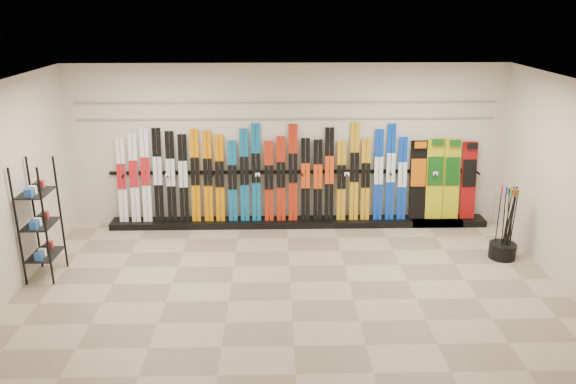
{
  "coord_description": "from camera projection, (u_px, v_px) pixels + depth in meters",
  "views": [
    {
      "loc": [
        -0.22,
        -7.59,
        4.0
      ],
      "look_at": [
        -0.01,
        1.0,
        1.1
      ],
      "focal_mm": 35.0,
      "sensor_mm": 36.0,
      "label": 1
    }
  ],
  "objects": [
    {
      "name": "ski_rack_base",
      "position": [
        299.0,
        222.0,
        10.62
      ],
      "size": [
        8.0,
        0.4,
        0.12
      ],
      "primitive_type": "cube",
      "color": "black",
      "rests_on": "floor"
    },
    {
      "name": "ski_poles",
      "position": [
        508.0,
        222.0,
        9.13
      ],
      "size": [
        0.27,
        0.27,
        1.18
      ],
      "color": "black",
      "rests_on": "pole_bin"
    },
    {
      "name": "slatwall_rail_1",
      "position": [
        287.0,
        103.0,
        10.09
      ],
      "size": [
        7.6,
        0.02,
        0.03
      ],
      "primitive_type": "cube",
      "color": "gray",
      "rests_on": "back_wall"
    },
    {
      "name": "floor",
      "position": [
        290.0,
        282.0,
        8.48
      ],
      "size": [
        8.0,
        8.0,
        0.0
      ],
      "primitive_type": "plane",
      "color": "gray",
      "rests_on": "ground"
    },
    {
      "name": "left_wall",
      "position": [
        7.0,
        190.0,
        7.91
      ],
      "size": [
        0.0,
        5.0,
        5.0
      ],
      "primitive_type": "plane",
      "rotation": [
        1.57,
        0.0,
        1.57
      ],
      "color": "beige",
      "rests_on": "floor"
    },
    {
      "name": "skis",
      "position": [
        262.0,
        177.0,
        10.38
      ],
      "size": [
        5.37,
        0.26,
        1.82
      ],
      "color": "white",
      "rests_on": "ski_rack_base"
    },
    {
      "name": "right_wall",
      "position": [
        567.0,
        186.0,
        8.09
      ],
      "size": [
        0.0,
        5.0,
        5.0
      ],
      "primitive_type": "plane",
      "rotation": [
        1.57,
        0.0,
        -1.57
      ],
      "color": "beige",
      "rests_on": "floor"
    },
    {
      "name": "accessory_rack",
      "position": [
        40.0,
        220.0,
        8.39
      ],
      "size": [
        0.4,
        0.6,
        1.83
      ],
      "primitive_type": "cube",
      "color": "black",
      "rests_on": "floor"
    },
    {
      "name": "pole_bin",
      "position": [
        502.0,
        251.0,
        9.25
      ],
      "size": [
        0.44,
        0.44,
        0.25
      ],
      "primitive_type": "cylinder",
      "color": "black",
      "rests_on": "floor"
    },
    {
      "name": "snowboards",
      "position": [
        442.0,
        180.0,
        10.49
      ],
      "size": [
        1.25,
        0.24,
        1.53
      ],
      "color": "black",
      "rests_on": "ski_rack_base"
    },
    {
      "name": "slatwall_rail_0",
      "position": [
        287.0,
        119.0,
        10.18
      ],
      "size": [
        7.6,
        0.02,
        0.03
      ],
      "primitive_type": "cube",
      "color": "gray",
      "rests_on": "back_wall"
    },
    {
      "name": "ceiling",
      "position": [
        291.0,
        82.0,
        7.52
      ],
      "size": [
        8.0,
        8.0,
        0.0
      ],
      "primitive_type": "plane",
      "rotation": [
        3.14,
        0.0,
        0.0
      ],
      "color": "silver",
      "rests_on": "back_wall"
    },
    {
      "name": "back_wall",
      "position": [
        287.0,
        146.0,
        10.36
      ],
      "size": [
        8.0,
        0.0,
        8.0
      ],
      "primitive_type": "plane",
      "rotation": [
        1.57,
        0.0,
        0.0
      ],
      "color": "beige",
      "rests_on": "floor"
    }
  ]
}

